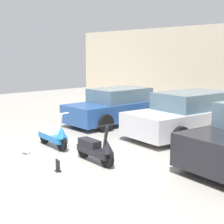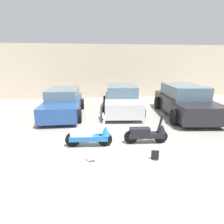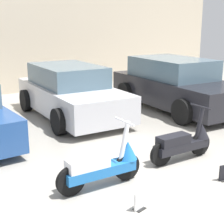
# 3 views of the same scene
# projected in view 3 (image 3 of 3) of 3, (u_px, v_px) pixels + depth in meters

# --- Properties ---
(ground_plane) EXTENTS (28.00, 28.00, 0.00)m
(ground_plane) POSITION_uv_depth(u_px,v_px,m) (184.00, 176.00, 5.62)
(ground_plane) COLOR #9E998E
(wall_back) EXTENTS (19.60, 0.12, 3.68)m
(wall_back) POSITION_uv_depth(u_px,v_px,m) (6.00, 40.00, 11.59)
(wall_back) COLOR beige
(wall_back) RESTS_ON ground_plane
(scooter_front_left) EXTENTS (1.43, 0.51, 1.00)m
(scooter_front_left) POSITION_uv_depth(u_px,v_px,m) (104.00, 165.00, 5.21)
(scooter_front_left) COLOR black
(scooter_front_left) RESTS_ON ground_plane
(scooter_front_right) EXTENTS (1.39, 0.50, 0.97)m
(scooter_front_right) POSITION_uv_depth(u_px,v_px,m) (184.00, 142.00, 6.23)
(scooter_front_right) COLOR black
(scooter_front_right) RESTS_ON ground_plane
(car_rear_center) EXTENTS (2.18, 4.10, 1.35)m
(car_rear_center) POSITION_uv_depth(u_px,v_px,m) (70.00, 92.00, 9.04)
(car_rear_center) COLOR #B7B7BC
(car_rear_center) RESTS_ON ground_plane
(car_rear_right) EXTENTS (2.36, 4.39, 1.44)m
(car_rear_right) POSITION_uv_depth(u_px,v_px,m) (176.00, 85.00, 9.86)
(car_rear_right) COLOR black
(car_rear_right) RESTS_ON ground_plane
(placard_near_left_scooter) EXTENTS (0.20, 0.15, 0.26)m
(placard_near_left_scooter) POSITION_uv_depth(u_px,v_px,m) (140.00, 202.00, 4.61)
(placard_near_left_scooter) COLOR black
(placard_near_left_scooter) RESTS_ON ground_plane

